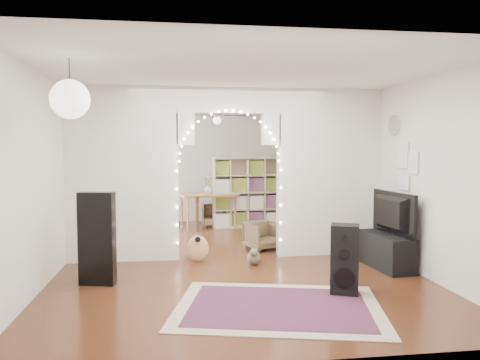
{
  "coord_description": "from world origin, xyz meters",
  "views": [
    {
      "loc": [
        -0.86,
        -7.38,
        1.76
      ],
      "look_at": [
        0.22,
        0.3,
        1.22
      ],
      "focal_mm": 35.0,
      "sensor_mm": 36.0,
      "label": 1
    }
  ],
  "objects": [
    {
      "name": "paper_lantern",
      "position": [
        -1.9,
        -2.4,
        2.25
      ],
      "size": [
        0.4,
        0.4,
        0.4
      ],
      "primitive_type": "sphere",
      "color": "white",
      "rests_on": "ceiling"
    },
    {
      "name": "picture_frames",
      "position": [
        2.48,
        -1.0,
        1.5
      ],
      "size": [
        0.02,
        0.5,
        0.7
      ],
      "primitive_type": null,
      "color": "white",
      "rests_on": "wall_right"
    },
    {
      "name": "window",
      "position": [
        -2.47,
        1.8,
        1.5
      ],
      "size": [
        0.04,
        1.2,
        1.4
      ],
      "primitive_type": "cube",
      "color": "white",
      "rests_on": "wall_left"
    },
    {
      "name": "wall_left",
      "position": [
        -2.5,
        0.0,
        1.35
      ],
      "size": [
        0.02,
        7.5,
        2.7
      ],
      "primitive_type": "cube",
      "color": "silver",
      "rests_on": "floor"
    },
    {
      "name": "guitar_case",
      "position": [
        -1.85,
        -1.28,
        0.6
      ],
      "size": [
        0.48,
        0.25,
        1.2
      ],
      "primitive_type": "cube",
      "rotation": [
        0.0,
        0.0,
        -0.23
      ],
      "color": "black",
      "rests_on": "floor"
    },
    {
      "name": "tabby_cat",
      "position": [
        0.32,
        -0.55,
        0.12
      ],
      "size": [
        0.24,
        0.45,
        0.29
      ],
      "rotation": [
        0.0,
        0.0,
        -0.17
      ],
      "color": "brown",
      "rests_on": "floor"
    },
    {
      "name": "wall_back",
      "position": [
        0.0,
        3.75,
        1.35
      ],
      "size": [
        5.0,
        0.02,
        2.7
      ],
      "primitive_type": "cube",
      "color": "silver",
      "rests_on": "floor"
    },
    {
      "name": "floor",
      "position": [
        0.0,
        0.0,
        0.0
      ],
      "size": [
        7.5,
        7.5,
        0.0
      ],
      "primitive_type": "plane",
      "color": "black",
      "rests_on": "ground"
    },
    {
      "name": "divider_wall",
      "position": [
        0.0,
        0.0,
        1.42
      ],
      "size": [
        5.0,
        0.2,
        2.7
      ],
      "color": "silver",
      "rests_on": "floor"
    },
    {
      "name": "ceiling",
      "position": [
        0.0,
        0.0,
        2.7
      ],
      "size": [
        5.0,
        7.5,
        0.02
      ],
      "primitive_type": "cube",
      "color": "white",
      "rests_on": "wall_back"
    },
    {
      "name": "wall_clock",
      "position": [
        2.48,
        -0.6,
        2.1
      ],
      "size": [
        0.03,
        0.31,
        0.31
      ],
      "primitive_type": "cylinder",
      "rotation": [
        0.0,
        1.57,
        0.0
      ],
      "color": "white",
      "rests_on": "wall_right"
    },
    {
      "name": "flower_vase",
      "position": [
        -0.14,
        2.79,
        0.85
      ],
      "size": [
        0.21,
        0.21,
        0.19
      ],
      "primitive_type": "imported",
      "rotation": [
        0.0,
        0.0,
        0.19
      ],
      "color": "white",
      "rests_on": "dining_table"
    },
    {
      "name": "tv",
      "position": [
        2.2,
        -1.01,
        0.81
      ],
      "size": [
        0.24,
        1.08,
        0.62
      ],
      "primitive_type": "imported",
      "rotation": [
        0.0,
        0.0,
        1.66
      ],
      "color": "black",
      "rests_on": "media_console"
    },
    {
      "name": "dining_table",
      "position": [
        -0.14,
        2.79,
        0.68
      ],
      "size": [
        1.33,
        1.01,
        0.76
      ],
      "rotation": [
        0.0,
        0.0,
        0.19
      ],
      "color": "brown",
      "rests_on": "floor"
    },
    {
      "name": "fairy_lights",
      "position": [
        0.0,
        -0.13,
        1.55
      ],
      "size": [
        1.64,
        0.04,
        1.6
      ],
      "primitive_type": null,
      "color": "#FFEABF",
      "rests_on": "divider_wall"
    },
    {
      "name": "dining_chair_left",
      "position": [
        0.0,
        2.98,
        0.24
      ],
      "size": [
        0.55,
        0.56,
        0.49
      ],
      "primitive_type": "imported",
      "rotation": [
        0.0,
        0.0,
        -0.05
      ],
      "color": "#4D3C26",
      "rests_on": "floor"
    },
    {
      "name": "area_rug",
      "position": [
        0.26,
        -2.45,
        0.01
      ],
      "size": [
        2.57,
        2.16,
        0.02
      ],
      "primitive_type": "cube",
      "rotation": [
        0.0,
        0.0,
        -0.23
      ],
      "color": "maroon",
      "rests_on": "floor"
    },
    {
      "name": "wall_front",
      "position": [
        0.0,
        -3.75,
        1.35
      ],
      "size": [
        5.0,
        0.02,
        2.7
      ],
      "primitive_type": "cube",
      "color": "silver",
      "rests_on": "floor"
    },
    {
      "name": "ceiling_fan",
      "position": [
        0.0,
        2.0,
        2.4
      ],
      "size": [
        1.1,
        1.1,
        0.3
      ],
      "primitive_type": null,
      "color": "#CF8E45",
      "rests_on": "ceiling"
    },
    {
      "name": "acoustic_guitar",
      "position": [
        -0.51,
        -0.25,
        0.37
      ],
      "size": [
        0.35,
        0.16,
        0.86
      ],
      "rotation": [
        0.0,
        0.0,
        0.11
      ],
      "color": "tan",
      "rests_on": "floor"
    },
    {
      "name": "bookcase",
      "position": [
        0.73,
        2.8,
        0.77
      ],
      "size": [
        1.53,
        0.48,
        1.55
      ],
      "primitive_type": "cube",
      "rotation": [
        0.0,
        0.0,
        0.07
      ],
      "color": "beige",
      "rests_on": "floor"
    },
    {
      "name": "dining_chair_right",
      "position": [
        0.64,
        0.48,
        0.24
      ],
      "size": [
        0.68,
        0.69,
        0.48
      ],
      "primitive_type": "imported",
      "rotation": [
        0.0,
        0.0,
        0.41
      ],
      "color": "#4D3C26",
      "rests_on": "floor"
    },
    {
      "name": "floor_speaker",
      "position": [
        1.16,
        -2.09,
        0.42
      ],
      "size": [
        0.41,
        0.38,
        0.84
      ],
      "rotation": [
        0.0,
        0.0,
        -0.39
      ],
      "color": "black",
      "rests_on": "floor"
    },
    {
      "name": "wall_right",
      "position": [
        2.5,
        0.0,
        1.35
      ],
      "size": [
        0.02,
        7.5,
        2.7
      ],
      "primitive_type": "cube",
      "color": "silver",
      "rests_on": "floor"
    },
    {
      "name": "media_console",
      "position": [
        2.2,
        -1.01,
        0.25
      ],
      "size": [
        0.49,
        1.03,
        0.5
      ],
      "primitive_type": "cube",
      "rotation": [
        0.0,
        0.0,
        0.09
      ],
      "color": "black",
      "rests_on": "floor"
    }
  ]
}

